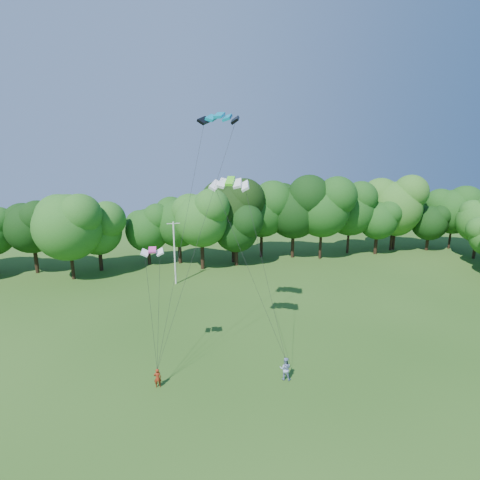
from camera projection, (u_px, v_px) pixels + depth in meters
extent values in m
plane|color=#224C14|center=(248.00, 440.00, 23.35)|extent=(160.00, 160.00, 0.00)
cylinder|color=silver|center=(175.00, 253.00, 49.31)|extent=(0.21, 0.21, 8.48)
cube|color=silver|center=(173.00, 223.00, 48.35)|extent=(1.70, 0.18, 0.08)
imported|color=maroon|center=(158.00, 378.00, 28.39)|extent=(0.58, 0.40, 1.55)
imported|color=#93A6CD|center=(285.00, 369.00, 29.30)|extent=(1.12, 1.02, 1.88)
cube|color=#0586A5|center=(219.00, 115.00, 29.82)|extent=(3.53, 2.66, 0.61)
cube|color=#53EA23|center=(230.00, 181.00, 29.51)|extent=(3.31, 2.38, 0.69)
cube|color=#E33FA2|center=(152.00, 250.00, 28.41)|extent=(1.74, 0.91, 0.34)
cylinder|color=black|center=(233.00, 248.00, 59.41)|extent=(0.49, 0.49, 4.76)
ellipsoid|color=black|center=(233.00, 208.00, 57.91)|extent=(9.52, 9.52, 10.38)
cylinder|color=#3A2617|center=(392.00, 236.00, 66.41)|extent=(0.53, 0.53, 5.06)
ellipsoid|color=#30631E|center=(395.00, 199.00, 64.81)|extent=(10.13, 10.13, 11.05)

